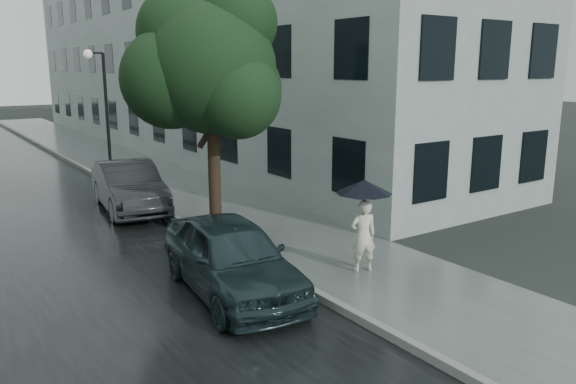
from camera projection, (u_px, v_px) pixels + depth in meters
ground at (372, 277)px, 11.38m from camera, size 120.00×120.00×0.00m
sidewalk at (159, 180)px, 21.18m from camera, size 3.50×60.00×0.01m
kerb_near at (111, 183)px, 20.16m from camera, size 0.15×60.00×0.15m
asphalt_road at (3, 198)px, 18.24m from camera, size 6.85×60.00×0.00m
building_near at (195, 60)px, 29.11m from camera, size 7.02×36.00×9.00m
pedestrian at (363, 236)px, 11.55m from camera, size 0.64×0.52×1.52m
umbrella at (364, 187)px, 11.27m from camera, size 1.40×1.40×1.07m
street_tree at (209, 67)px, 13.00m from camera, size 3.94×3.58×6.10m
lamp_post at (102, 106)px, 20.96m from camera, size 0.85×0.34×4.78m
car_near at (232, 257)px, 10.43m from camera, size 2.18×4.36×1.43m
car_far at (129, 186)px, 16.53m from camera, size 2.05×4.49×1.43m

